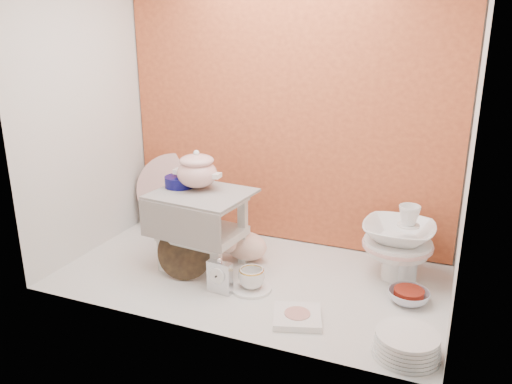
{
  "coord_description": "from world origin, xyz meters",
  "views": [
    {
      "loc": [
        0.87,
        -2.05,
        1.15
      ],
      "look_at": [
        0.02,
        0.02,
        0.42
      ],
      "focal_mm": 36.18,
      "sensor_mm": 36.0,
      "label": 1
    }
  ],
  "objects_px": {
    "floral_platter": "(174,191)",
    "mantel_clock": "(220,275)",
    "plush_pig": "(246,246)",
    "crystal_bowl": "(409,297)",
    "step_stool": "(203,230)",
    "blue_white_vase": "(190,210)",
    "gold_rim_teacup": "(251,278)",
    "porcelain_tower": "(398,242)",
    "dinner_plate_stack": "(407,344)",
    "soup_tureen": "(197,169)"
  },
  "relations": [
    {
      "from": "dinner_plate_stack",
      "to": "crystal_bowl",
      "type": "height_order",
      "value": "dinner_plate_stack"
    },
    {
      "from": "soup_tureen",
      "to": "mantel_clock",
      "type": "distance_m",
      "value": 0.53
    },
    {
      "from": "step_stool",
      "to": "gold_rim_teacup",
      "type": "distance_m",
      "value": 0.37
    },
    {
      "from": "floral_platter",
      "to": "blue_white_vase",
      "type": "height_order",
      "value": "floral_platter"
    },
    {
      "from": "mantel_clock",
      "to": "porcelain_tower",
      "type": "xyz_separation_m",
      "value": [
        0.71,
        0.44,
        0.1
      ]
    },
    {
      "from": "mantel_clock",
      "to": "gold_rim_teacup",
      "type": "height_order",
      "value": "mantel_clock"
    },
    {
      "from": "gold_rim_teacup",
      "to": "porcelain_tower",
      "type": "height_order",
      "value": "porcelain_tower"
    },
    {
      "from": "dinner_plate_stack",
      "to": "gold_rim_teacup",
      "type": "bearing_deg",
      "value": 162.04
    },
    {
      "from": "step_stool",
      "to": "floral_platter",
      "type": "distance_m",
      "value": 0.59
    },
    {
      "from": "floral_platter",
      "to": "blue_white_vase",
      "type": "relative_size",
      "value": 1.57
    },
    {
      "from": "plush_pig",
      "to": "mantel_clock",
      "type": "bearing_deg",
      "value": -110.08
    },
    {
      "from": "soup_tureen",
      "to": "porcelain_tower",
      "type": "relative_size",
      "value": 0.63
    },
    {
      "from": "dinner_plate_stack",
      "to": "crystal_bowl",
      "type": "relative_size",
      "value": 1.41
    },
    {
      "from": "plush_pig",
      "to": "floral_platter",
      "type": "bearing_deg",
      "value": 130.19
    },
    {
      "from": "dinner_plate_stack",
      "to": "porcelain_tower",
      "type": "distance_m",
      "value": 0.62
    },
    {
      "from": "soup_tureen",
      "to": "step_stool",
      "type": "bearing_deg",
      "value": -45.07
    },
    {
      "from": "blue_white_vase",
      "to": "dinner_plate_stack",
      "type": "xyz_separation_m",
      "value": [
        1.29,
        -0.71,
        -0.09
      ]
    },
    {
      "from": "soup_tureen",
      "to": "blue_white_vase",
      "type": "xyz_separation_m",
      "value": [
        -0.22,
        0.3,
        -0.34
      ]
    },
    {
      "from": "step_stool",
      "to": "mantel_clock",
      "type": "xyz_separation_m",
      "value": [
        0.19,
        -0.21,
        -0.11
      ]
    },
    {
      "from": "step_stool",
      "to": "blue_white_vase",
      "type": "xyz_separation_m",
      "value": [
        -0.27,
        0.35,
        -0.05
      ]
    },
    {
      "from": "crystal_bowl",
      "to": "dinner_plate_stack",
      "type": "bearing_deg",
      "value": -84.62
    },
    {
      "from": "step_stool",
      "to": "gold_rim_teacup",
      "type": "bearing_deg",
      "value": -17.28
    },
    {
      "from": "mantel_clock",
      "to": "gold_rim_teacup",
      "type": "relative_size",
      "value": 1.43
    },
    {
      "from": "step_stool",
      "to": "blue_white_vase",
      "type": "relative_size",
      "value": 1.58
    },
    {
      "from": "mantel_clock",
      "to": "soup_tureen",
      "type": "bearing_deg",
      "value": 138.75
    },
    {
      "from": "soup_tureen",
      "to": "porcelain_tower",
      "type": "height_order",
      "value": "soup_tureen"
    },
    {
      "from": "floral_platter",
      "to": "porcelain_tower",
      "type": "height_order",
      "value": "floral_platter"
    },
    {
      "from": "mantel_clock",
      "to": "crystal_bowl",
      "type": "xyz_separation_m",
      "value": [
        0.79,
        0.23,
        -0.06
      ]
    },
    {
      "from": "mantel_clock",
      "to": "gold_rim_teacup",
      "type": "xyz_separation_m",
      "value": [
        0.12,
        0.07,
        -0.03
      ]
    },
    {
      "from": "step_stool",
      "to": "porcelain_tower",
      "type": "relative_size",
      "value": 1.18
    },
    {
      "from": "floral_platter",
      "to": "crystal_bowl",
      "type": "xyz_separation_m",
      "value": [
        1.4,
        -0.4,
        -0.19
      ]
    },
    {
      "from": "plush_pig",
      "to": "crystal_bowl",
      "type": "distance_m",
      "value": 0.83
    },
    {
      "from": "plush_pig",
      "to": "crystal_bowl",
      "type": "height_order",
      "value": "plush_pig"
    },
    {
      "from": "gold_rim_teacup",
      "to": "dinner_plate_stack",
      "type": "relative_size",
      "value": 0.47
    },
    {
      "from": "floral_platter",
      "to": "porcelain_tower",
      "type": "distance_m",
      "value": 1.33
    },
    {
      "from": "crystal_bowl",
      "to": "blue_white_vase",
      "type": "bearing_deg",
      "value": 165.57
    },
    {
      "from": "mantel_clock",
      "to": "crystal_bowl",
      "type": "relative_size",
      "value": 0.95
    },
    {
      "from": "gold_rim_teacup",
      "to": "dinner_plate_stack",
      "type": "xyz_separation_m",
      "value": [
        0.71,
        -0.23,
        -0.01
      ]
    },
    {
      "from": "floral_platter",
      "to": "mantel_clock",
      "type": "relative_size",
      "value": 2.61
    },
    {
      "from": "plush_pig",
      "to": "gold_rim_teacup",
      "type": "xyz_separation_m",
      "value": [
        0.14,
        -0.27,
        -0.02
      ]
    },
    {
      "from": "plush_pig",
      "to": "crystal_bowl",
      "type": "xyz_separation_m",
      "value": [
        0.82,
        -0.11,
        -0.05
      ]
    },
    {
      "from": "plush_pig",
      "to": "step_stool",
      "type": "bearing_deg",
      "value": -164.3
    },
    {
      "from": "floral_platter",
      "to": "plush_pig",
      "type": "xyz_separation_m",
      "value": [
        0.58,
        -0.28,
        -0.13
      ]
    },
    {
      "from": "mantel_clock",
      "to": "dinner_plate_stack",
      "type": "relative_size",
      "value": 0.68
    },
    {
      "from": "plush_pig",
      "to": "gold_rim_teacup",
      "type": "relative_size",
      "value": 2.35
    },
    {
      "from": "mantel_clock",
      "to": "plush_pig",
      "type": "distance_m",
      "value": 0.35
    },
    {
      "from": "step_stool",
      "to": "soup_tureen",
      "type": "xyz_separation_m",
      "value": [
        -0.05,
        0.05,
        0.29
      ]
    },
    {
      "from": "step_stool",
      "to": "floral_platter",
      "type": "height_order",
      "value": "floral_platter"
    },
    {
      "from": "gold_rim_teacup",
      "to": "plush_pig",
      "type": "bearing_deg",
      "value": 117.98
    },
    {
      "from": "dinner_plate_stack",
      "to": "crystal_bowl",
      "type": "distance_m",
      "value": 0.39
    }
  ]
}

